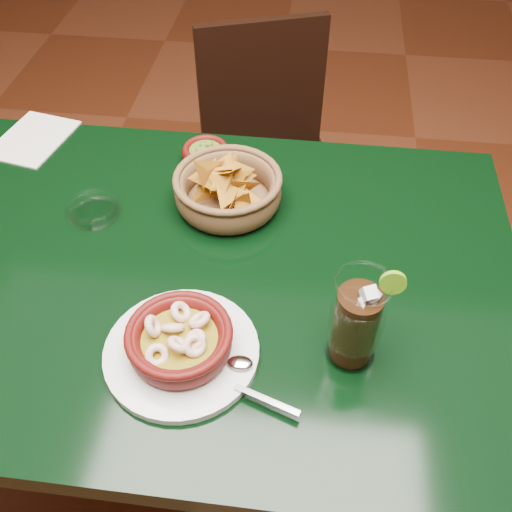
# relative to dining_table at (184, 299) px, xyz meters

# --- Properties ---
(ground) EXTENTS (7.00, 7.00, 0.00)m
(ground) POSITION_rel_dining_table_xyz_m (0.00, 0.00, -0.65)
(ground) COLOR #471C0C
(ground) RESTS_ON ground
(dining_table) EXTENTS (1.20, 0.80, 0.75)m
(dining_table) POSITION_rel_dining_table_xyz_m (0.00, 0.00, 0.00)
(dining_table) COLOR black
(dining_table) RESTS_ON ground
(dining_chair) EXTENTS (0.49, 0.49, 0.84)m
(dining_chair) POSITION_rel_dining_table_xyz_m (0.09, 0.70, -0.19)
(dining_chair) COLOR black
(dining_chair) RESTS_ON ground
(shrimp_plate) EXTENTS (0.31, 0.24, 0.08)m
(shrimp_plate) POSITION_rel_dining_table_xyz_m (0.05, -0.18, 0.13)
(shrimp_plate) COLOR silver
(shrimp_plate) RESTS_ON dining_table
(chip_basket) EXTENTS (0.24, 0.24, 0.16)m
(chip_basket) POSITION_rel_dining_table_xyz_m (0.06, 0.17, 0.14)
(chip_basket) COLOR brown
(chip_basket) RESTS_ON dining_table
(guacamole_ramekin) EXTENTS (0.12, 0.12, 0.04)m
(guacamole_ramekin) POSITION_rel_dining_table_xyz_m (-0.01, 0.30, 0.12)
(guacamole_ramekin) COLOR #440A08
(guacamole_ramekin) RESTS_ON dining_table
(cola_drink) EXTENTS (0.17, 0.17, 0.19)m
(cola_drink) POSITION_rel_dining_table_xyz_m (0.30, -0.15, 0.18)
(cola_drink) COLOR white
(cola_drink) RESTS_ON dining_table
(glass_ashtray) EXTENTS (0.11, 0.11, 0.03)m
(glass_ashtray) POSITION_rel_dining_table_xyz_m (-0.19, 0.11, 0.11)
(glass_ashtray) COLOR white
(glass_ashtray) RESTS_ON dining_table
(paper_menu) EXTENTS (0.17, 0.21, 0.00)m
(paper_menu) POSITION_rel_dining_table_xyz_m (-0.40, 0.33, 0.10)
(paper_menu) COLOR beige
(paper_menu) RESTS_ON dining_table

